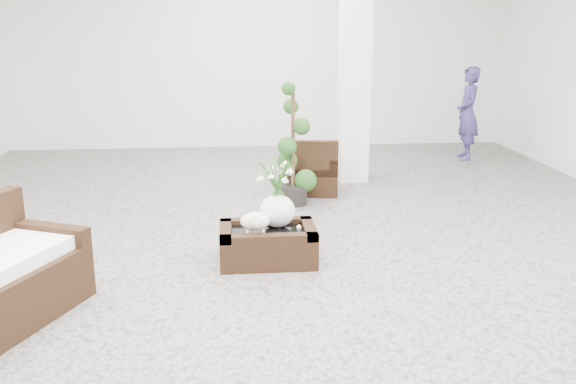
{
  "coord_description": "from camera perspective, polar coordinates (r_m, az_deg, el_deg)",
  "views": [
    {
      "loc": [
        -0.53,
        -5.89,
        2.19
      ],
      "look_at": [
        0.0,
        -0.1,
        0.62
      ],
      "focal_mm": 38.86,
      "sensor_mm": 36.0,
      "label": 1
    }
  ],
  "objects": [
    {
      "name": "sheep_figurine",
      "position": [
        5.75,
        -3.03,
        -2.86
      ],
      "size": [
        0.28,
        0.23,
        0.21
      ],
      "primitive_type": "ellipsoid",
      "color": "white",
      "rests_on": "coffee_table"
    },
    {
      "name": "topiary",
      "position": [
        7.67,
        0.46,
        4.28
      ],
      "size": [
        0.4,
        0.4,
        1.5
      ],
      "primitive_type": null,
      "color": "#1C4315",
      "rests_on": "ground"
    },
    {
      "name": "tealight",
      "position": [
        5.92,
        1.01,
        -3.22
      ],
      "size": [
        0.04,
        0.04,
        0.03
      ],
      "primitive_type": "cylinder",
      "color": "white",
      "rests_on": "coffee_table"
    },
    {
      "name": "column",
      "position": [
        8.87,
        6.15,
        12.18
      ],
      "size": [
        0.4,
        0.4,
        3.5
      ],
      "primitive_type": "cube",
      "color": "white",
      "rests_on": "ground"
    },
    {
      "name": "ground",
      "position": [
        6.31,
        -0.08,
        -5.21
      ],
      "size": [
        11.0,
        11.0,
        0.0
      ],
      "primitive_type": "plane",
      "color": "gray",
      "rests_on": "ground"
    },
    {
      "name": "coffee_table",
      "position": [
        5.94,
        -1.87,
        -4.93
      ],
      "size": [
        0.9,
        0.6,
        0.31
      ],
      "primitive_type": "cube",
      "color": "#341E0F",
      "rests_on": "ground"
    },
    {
      "name": "armchair",
      "position": [
        8.35,
        2.11,
        2.53
      ],
      "size": [
        0.78,
        0.76,
        0.75
      ],
      "primitive_type": "cube",
      "rotation": [
        0.0,
        0.0,
        3.01
      ],
      "color": "#341E0F",
      "rests_on": "ground"
    },
    {
      "name": "planter_narcissus",
      "position": [
        5.87,
        -1.0,
        0.54
      ],
      "size": [
        0.44,
        0.44,
        0.8
      ],
      "primitive_type": null,
      "color": "white",
      "rests_on": "coffee_table"
    },
    {
      "name": "shopper",
      "position": [
        10.79,
        16.11,
        6.93
      ],
      "size": [
        0.43,
        0.6,
        1.53
      ],
      "primitive_type": "imported",
      "rotation": [
        0.0,
        0.0,
        -1.69
      ],
      "color": "navy",
      "rests_on": "ground"
    }
  ]
}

